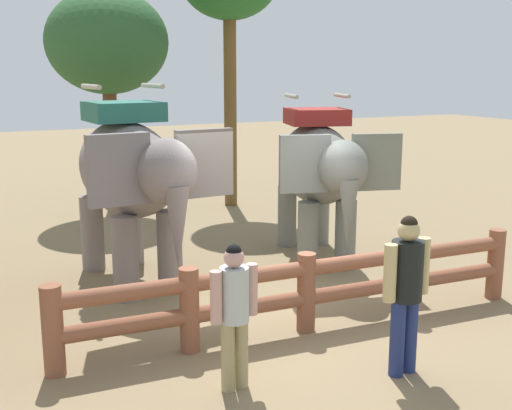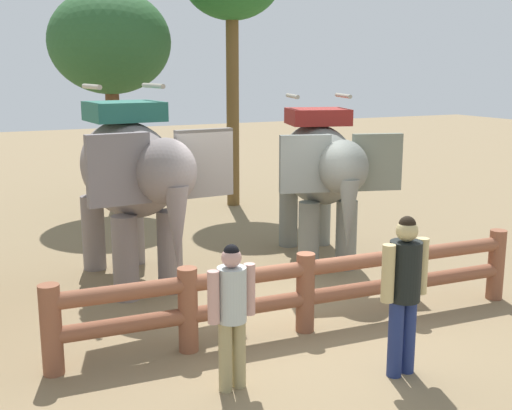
% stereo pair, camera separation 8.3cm
% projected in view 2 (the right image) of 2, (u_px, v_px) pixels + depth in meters
% --- Properties ---
extents(ground_plane, '(60.00, 60.00, 0.00)m').
position_uv_depth(ground_plane, '(294.00, 323.00, 8.79)').
color(ground_plane, '#816C4D').
extents(log_fence, '(6.56, 0.52, 1.05)m').
position_uv_depth(log_fence, '(305.00, 287.00, 8.40)').
color(log_fence, brown).
rests_on(log_fence, ground).
extents(elephant_near_left, '(2.09, 3.66, 3.14)m').
position_uv_depth(elephant_near_left, '(132.00, 175.00, 10.03)').
color(elephant_near_left, slate).
rests_on(elephant_near_left, ground).
extents(elephant_center, '(2.29, 3.50, 2.93)m').
position_uv_depth(elephant_center, '(320.00, 169.00, 11.34)').
color(elephant_center, slate).
rests_on(elephant_center, ground).
extents(tourist_woman_in_black, '(0.56, 0.36, 1.60)m').
position_uv_depth(tourist_woman_in_black, '(232.00, 307.00, 6.81)').
color(tourist_woman_in_black, '#9B8E61').
rests_on(tourist_woman_in_black, ground).
extents(tourist_man_in_blue, '(0.64, 0.39, 1.82)m').
position_uv_depth(tourist_man_in_blue, '(404.00, 284.00, 7.12)').
color(tourist_man_in_blue, navy).
rests_on(tourist_man_in_blue, ground).
extents(tree_back_center, '(2.81, 2.81, 5.16)m').
position_uv_depth(tree_back_center, '(110.00, 44.00, 14.99)').
color(tree_back_center, brown).
rests_on(tree_back_center, ground).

